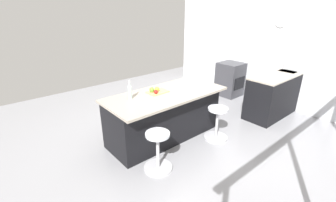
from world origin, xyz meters
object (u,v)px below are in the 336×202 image
at_px(oven_range, 230,79).
at_px(kitchen_island, 165,115).
at_px(apple_red, 156,92).
at_px(apple_green, 152,90).
at_px(stool_middle, 158,152).
at_px(water_bottle, 130,92).
at_px(stool_by_window, 217,124).
at_px(cutting_board, 158,92).
at_px(apple_yellow, 157,89).

distance_m(oven_range, kitchen_island, 2.86).
bearing_deg(apple_red, apple_green, -85.61).
bearing_deg(stool_middle, water_bottle, -94.64).
height_order(stool_by_window, cutting_board, cutting_board).
height_order(stool_by_window, apple_green, apple_green).
bearing_deg(apple_green, kitchen_island, 149.29).
distance_m(apple_yellow, water_bottle, 0.53).
height_order(apple_red, apple_green, apple_green).
bearing_deg(kitchen_island, water_bottle, -12.28).
bearing_deg(kitchen_island, stool_by_window, 135.56).
relative_size(oven_range, stool_middle, 1.46).
relative_size(stool_middle, apple_green, 7.08).
bearing_deg(apple_yellow, kitchen_island, 137.47).
bearing_deg(kitchen_island, cutting_board, -39.83).
relative_size(kitchen_island, apple_green, 24.95).
height_order(oven_range, cutting_board, cutting_board).
xyz_separation_m(apple_yellow, apple_green, (0.09, -0.02, 0.00)).
relative_size(oven_range, stool_by_window, 1.46).
bearing_deg(oven_range, apple_red, 10.89).
bearing_deg(apple_red, apple_yellow, -136.66).
xyz_separation_m(kitchen_island, apple_red, (0.18, -0.01, 0.49)).
relative_size(apple_yellow, apple_green, 0.95).
distance_m(stool_middle, apple_red, 1.07).
height_order(apple_red, water_bottle, water_bottle).
relative_size(kitchen_island, stool_middle, 3.52).
relative_size(oven_range, cutting_board, 2.50).
relative_size(stool_middle, cutting_board, 1.72).
relative_size(kitchen_island, apple_yellow, 26.25).
bearing_deg(cutting_board, kitchen_island, 140.17).
distance_m(stool_by_window, apple_red, 1.28).
height_order(kitchen_island, cutting_board, cutting_board).
distance_m(stool_middle, apple_green, 1.14).
bearing_deg(apple_red, cutting_board, -143.75).
distance_m(kitchen_island, stool_middle, 0.98).
distance_m(stool_middle, apple_yellow, 1.17).
distance_m(kitchen_island, cutting_board, 0.46).
distance_m(apple_yellow, apple_green, 0.10).
bearing_deg(water_bottle, stool_by_window, 148.27).
bearing_deg(apple_green, water_bottle, -2.81).
height_order(stool_by_window, apple_red, apple_red).
distance_m(cutting_board, apple_red, 0.12).
height_order(oven_range, stool_middle, oven_range).
bearing_deg(apple_yellow, water_bottle, -5.00).
relative_size(apple_red, water_bottle, 0.23).
height_order(stool_by_window, apple_yellow, apple_yellow).
height_order(kitchen_island, water_bottle, water_bottle).
relative_size(stool_by_window, apple_red, 8.71).
distance_m(stool_middle, cutting_board, 1.13).
bearing_deg(kitchen_island, apple_yellow, -42.53).
xyz_separation_m(stool_middle, apple_yellow, (-0.59, -0.76, 0.66)).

